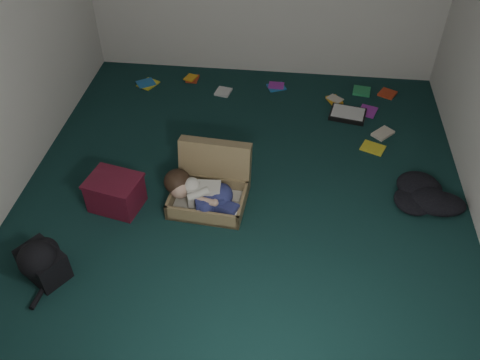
# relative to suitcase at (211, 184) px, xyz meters

# --- Properties ---
(floor) EXTENTS (4.50, 4.50, 0.00)m
(floor) POSITION_rel_suitcase_xyz_m (0.28, 0.01, -0.14)
(floor) COLOR #0F2C2A
(floor) RESTS_ON ground
(wall_front) EXTENTS (4.50, 0.00, 4.50)m
(wall_front) POSITION_rel_suitcase_xyz_m (0.28, -2.24, 1.16)
(wall_front) COLOR silver
(wall_front) RESTS_ON ground
(suitcase) EXTENTS (0.69, 0.68, 0.48)m
(suitcase) POSITION_rel_suitcase_xyz_m (0.00, 0.00, 0.00)
(suitcase) COLOR #8E774E
(suitcase) RESTS_ON floor
(person) EXTENTS (0.69, 0.37, 0.29)m
(person) POSITION_rel_suitcase_xyz_m (-0.06, -0.16, 0.04)
(person) COLOR silver
(person) RESTS_ON suitcase
(maroon_bin) EXTENTS (0.50, 0.43, 0.30)m
(maroon_bin) POSITION_rel_suitcase_xyz_m (-0.80, -0.21, 0.01)
(maroon_bin) COLOR #551121
(maroon_bin) RESTS_ON floor
(backpack) EXTENTS (0.57, 0.54, 0.27)m
(backpack) POSITION_rel_suitcase_xyz_m (-1.13, -1.00, -0.01)
(backpack) COLOR black
(backpack) RESTS_ON floor
(clothing_pile) EXTENTS (0.60, 0.54, 0.16)m
(clothing_pile) POSITION_rel_suitcase_xyz_m (1.86, 0.18, -0.06)
(clothing_pile) COLOR black
(clothing_pile) RESTS_ON floor
(paper_tray) EXTENTS (0.42, 0.35, 0.05)m
(paper_tray) POSITION_rel_suitcase_xyz_m (1.27, 1.41, -0.12)
(paper_tray) COLOR black
(paper_tray) RESTS_ON floor
(book_scatter) EXTENTS (3.00, 1.33, 0.02)m
(book_scatter) POSITION_rel_suitcase_xyz_m (0.77, 1.63, -0.13)
(book_scatter) COLOR yellow
(book_scatter) RESTS_ON floor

